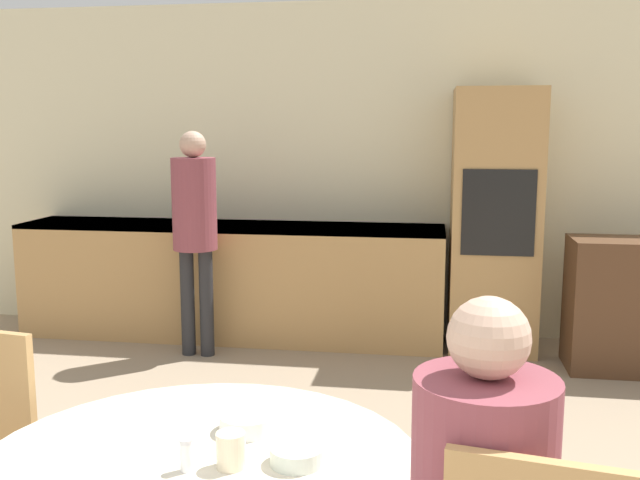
# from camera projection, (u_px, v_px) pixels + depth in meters

# --- Properties ---
(wall_back) EXTENTS (7.10, 0.05, 2.60)m
(wall_back) POSITION_uv_depth(u_px,v_px,m) (370.00, 170.00, 5.63)
(wall_back) COLOR beige
(wall_back) RESTS_ON ground_plane
(kitchen_counter) EXTENTS (3.29, 0.60, 0.89)m
(kitchen_counter) POSITION_uv_depth(u_px,v_px,m) (231.00, 279.00, 5.58)
(kitchen_counter) COLOR tan
(kitchen_counter) RESTS_ON ground_plane
(oven_unit) EXTENTS (0.62, 0.59, 1.91)m
(oven_unit) POSITION_uv_depth(u_px,v_px,m) (494.00, 221.00, 5.21)
(oven_unit) COLOR tan
(oven_unit) RESTS_ON ground_plane
(person_standing) EXTENTS (0.31, 0.31, 1.61)m
(person_standing) POSITION_uv_depth(u_px,v_px,m) (195.00, 218.00, 5.03)
(person_standing) COLOR #262628
(person_standing) RESTS_ON ground_plane
(cup) EXTENTS (0.08, 0.08, 0.09)m
(cup) POSITION_uv_depth(u_px,v_px,m) (231.00, 450.00, 1.85)
(cup) COLOR beige
(cup) RESTS_ON dining_table
(bowl_near) EXTENTS (0.16, 0.16, 0.05)m
(bowl_near) POSITION_uv_depth(u_px,v_px,m) (247.00, 423.00, 2.08)
(bowl_near) COLOR white
(bowl_near) RESTS_ON dining_table
(bowl_centre) EXTENTS (0.14, 0.14, 0.05)m
(bowl_centre) POSITION_uv_depth(u_px,v_px,m) (297.00, 455.00, 1.88)
(bowl_centre) COLOR silver
(bowl_centre) RESTS_ON dining_table
(salt_shaker) EXTENTS (0.03, 0.03, 0.09)m
(salt_shaker) POSITION_uv_depth(u_px,v_px,m) (186.00, 455.00, 1.83)
(salt_shaker) COLOR white
(salt_shaker) RESTS_ON dining_table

